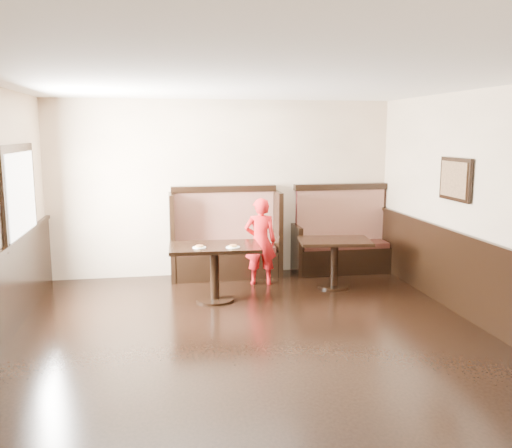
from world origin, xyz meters
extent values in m
plane|color=black|center=(0.00, 0.00, 0.00)|extent=(7.00, 7.00, 0.00)
plane|color=beige|center=(0.00, 3.50, 1.40)|extent=(5.50, 0.00, 5.50)
plane|color=beige|center=(0.00, -3.50, 1.40)|extent=(5.50, 0.00, 5.50)
plane|color=white|center=(0.00, 0.00, 2.80)|extent=(7.00, 7.00, 0.00)
cube|color=black|center=(2.72, 0.00, 0.50)|extent=(0.05, 6.90, 1.00)
cube|color=black|center=(-2.71, 1.90, 1.55)|extent=(0.05, 1.50, 1.20)
cube|color=white|center=(-2.69, 1.90, 1.55)|extent=(0.01, 1.30, 1.00)
cube|color=black|center=(2.71, 1.20, 1.70)|extent=(0.04, 0.70, 0.55)
cube|color=olive|center=(2.69, 1.20, 1.70)|extent=(0.01, 0.60, 0.45)
cube|color=black|center=(0.00, 3.22, 0.21)|extent=(1.60, 0.50, 0.42)
cube|color=#371711|center=(0.00, 3.22, 0.46)|extent=(1.54, 0.46, 0.09)
cube|color=#53101B|center=(0.00, 3.43, 0.90)|extent=(1.60, 0.12, 0.92)
cube|color=black|center=(0.00, 3.43, 1.40)|extent=(1.68, 0.16, 0.10)
cube|color=black|center=(-0.84, 3.32, 0.68)|extent=(0.07, 0.72, 1.36)
cube|color=black|center=(0.84, 3.32, 0.68)|extent=(0.07, 0.72, 1.36)
cube|color=black|center=(1.95, 3.22, 0.21)|extent=(1.50, 0.50, 0.42)
cube|color=#371711|center=(1.95, 3.22, 0.46)|extent=(1.44, 0.46, 0.09)
cube|color=#53101B|center=(1.95, 3.43, 0.90)|extent=(1.50, 0.12, 0.92)
cube|color=black|center=(1.95, 3.43, 1.40)|extent=(1.58, 0.16, 0.10)
cube|color=black|center=(1.16, 3.32, 0.40)|extent=(0.07, 0.72, 0.80)
cube|color=black|center=(2.74, 3.32, 0.40)|extent=(0.07, 0.72, 0.80)
cube|color=black|center=(-0.30, 2.04, 0.75)|extent=(1.24, 0.81, 0.05)
cylinder|color=black|center=(-0.30, 2.04, 0.36)|extent=(0.12, 0.12, 0.71)
cylinder|color=black|center=(-0.30, 2.04, 0.02)|extent=(0.53, 0.53, 0.03)
cube|color=black|center=(1.53, 2.40, 0.70)|extent=(1.12, 0.81, 0.05)
cylinder|color=black|center=(1.53, 2.40, 0.34)|extent=(0.11, 0.11, 0.66)
cylinder|color=black|center=(1.53, 2.40, 0.01)|extent=(0.49, 0.49, 0.03)
imported|color=red|center=(0.47, 2.74, 0.66)|extent=(0.51, 0.36, 1.32)
cylinder|color=white|center=(-0.51, 1.93, 0.78)|extent=(0.18, 0.18, 0.01)
cylinder|color=#DCB35D|center=(-0.51, 1.93, 0.79)|extent=(0.11, 0.11, 0.01)
cylinder|color=#EABA54|center=(-0.51, 1.93, 0.80)|extent=(0.10, 0.10, 0.01)
cylinder|color=white|center=(-0.07, 1.87, 0.78)|extent=(0.19, 0.19, 0.01)
cylinder|color=#DCB35D|center=(-0.07, 1.87, 0.79)|extent=(0.11, 0.11, 0.02)
cylinder|color=#EABA54|center=(-0.07, 1.87, 0.81)|extent=(0.10, 0.10, 0.01)
camera|label=1|loc=(-1.01, -5.14, 2.30)|focal=38.00mm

